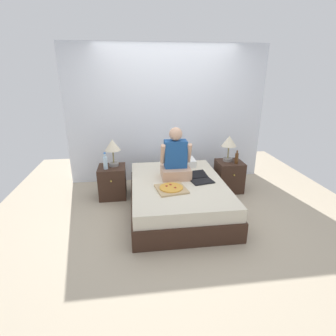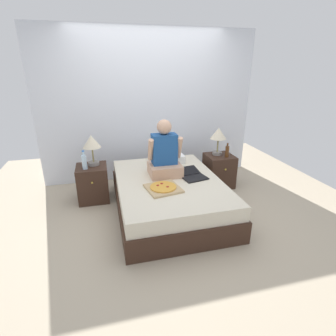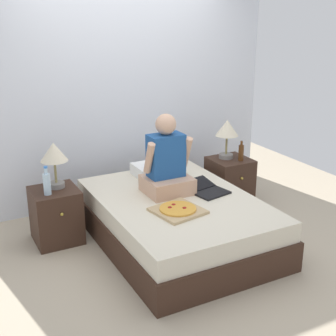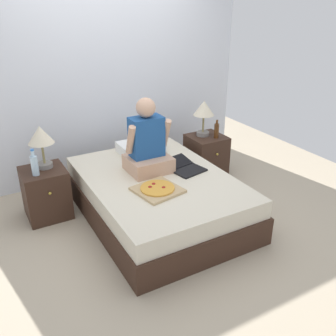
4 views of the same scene
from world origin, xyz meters
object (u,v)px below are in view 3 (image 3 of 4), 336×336
person_seated (167,164)px  laptop (207,190)px  bed (177,221)px  beer_bottle (241,152)px  pizza_box (178,210)px  lamp_on_right_nightstand (227,131)px  water_bottle (47,183)px  nightstand_left (56,215)px  nightstand_right (229,181)px  lamp_on_left_nightstand (54,155)px

person_seated → laptop: person_seated is taller
bed → beer_bottle: (1.09, 0.49, 0.40)m
pizza_box → person_seated: bearing=74.2°
lamp_on_right_nightstand → person_seated: bearing=-156.4°
water_bottle → lamp_on_right_nightstand: bearing=3.8°
nightstand_left → nightstand_right: (2.04, 0.00, 0.00)m
lamp_on_left_nightstand → water_bottle: (-0.12, -0.14, -0.22)m
person_seated → laptop: size_ratio=1.66×
lamp_on_left_nightstand → lamp_on_right_nightstand: same height
beer_bottle → pizza_box: (-1.23, -0.76, -0.15)m
person_seated → laptop: 0.48m
lamp_on_left_nightstand → nightstand_right: size_ratio=0.84×
lamp_on_left_nightstand → water_bottle: lamp_on_left_nightstand is taller
nightstand_right → laptop: (-0.68, -0.58, 0.22)m
water_bottle → laptop: 1.54m
lamp_on_left_nightstand → pizza_box: lamp_on_left_nightstand is taller
nightstand_left → person_seated: 1.19m
lamp_on_left_nightstand → pizza_box: (0.84, -0.91, -0.38)m
water_bottle → nightstand_right: 2.16m
lamp_on_left_nightstand → lamp_on_right_nightstand: 1.97m
bed → nightstand_left: bearing=150.1°
person_seated → pizza_box: bearing=-105.8°
nightstand_right → lamp_on_right_nightstand: 0.60m
lamp_on_left_nightstand → nightstand_left: bearing=-128.6°
bed → person_seated: 0.56m
water_bottle → pizza_box: bearing=-38.8°
beer_bottle → bed: bearing=-155.9°
pizza_box → bed: bearing=62.4°
nightstand_left → pizza_box: 1.25m
beer_bottle → lamp_on_left_nightstand: bearing=175.9°
pizza_box → lamp_on_left_nightstand: bearing=132.7°
bed → nightstand_right: bearing=29.9°
nightstand_left → lamp_on_left_nightstand: 0.60m
bed → pizza_box: 0.40m
beer_bottle → person_seated: (-1.10, -0.29, 0.12)m
bed → pizza_box: size_ratio=4.23×
beer_bottle → pizza_box: 1.46m
nightstand_right → person_seated: (-1.03, -0.39, 0.48)m
nightstand_right → lamp_on_right_nightstand: lamp_on_right_nightstand is taller
nightstand_left → lamp_on_right_nightstand: lamp_on_right_nightstand is taller
lamp_on_left_nightstand → person_seated: person_seated is taller
lamp_on_left_nightstand → beer_bottle: 2.09m
beer_bottle → person_seated: 1.14m
nightstand_right → laptop: laptop is taller
beer_bottle → laptop: size_ratio=0.49×
lamp_on_right_nightstand → person_seated: (-1.00, -0.44, -0.11)m
nightstand_left → lamp_on_left_nightstand: bearing=51.4°
nightstand_left → lamp_on_right_nightstand: (2.01, 0.05, 0.60)m
lamp_on_left_nightstand → nightstand_right: (2.00, -0.05, -0.60)m
bed → lamp_on_right_nightstand: lamp_on_right_nightstand is taller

